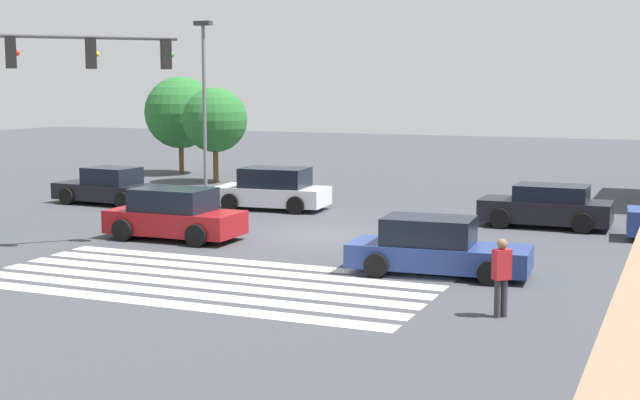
# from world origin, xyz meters

# --- Properties ---
(ground_plane) EXTENTS (110.37, 110.37, 0.00)m
(ground_plane) POSITION_xyz_m (0.00, 0.00, 0.00)
(ground_plane) COLOR #3D3F44
(crosswalk_markings) EXTENTS (11.40, 5.35, 0.01)m
(crosswalk_markings) POSITION_xyz_m (0.00, -7.29, 0.00)
(crosswalk_markings) COLOR silver
(crosswalk_markings) RESTS_ON ground_plane
(traffic_signal_mast) EXTENTS (4.82, 4.82, 6.38)m
(traffic_signal_mast) POSITION_xyz_m (-6.26, -6.26, 4.75)
(traffic_signal_mast) COLOR #47474C
(traffic_signal_mast) RESTS_ON ground_plane
(car_0) EXTENTS (4.31, 2.04, 1.45)m
(car_0) POSITION_xyz_m (6.49, 4.34, 0.70)
(car_0) COLOR black
(car_0) RESTS_ON ground_plane
(car_1) EXTENTS (4.41, 2.43, 1.62)m
(car_1) POSITION_xyz_m (-3.91, 4.65, 0.77)
(car_1) COLOR silver
(car_1) RESTS_ON ground_plane
(car_2) EXTENTS (4.67, 2.17, 1.46)m
(car_2) POSITION_xyz_m (5.02, -4.38, 0.67)
(car_2) COLOR navy
(car_2) RESTS_ON ground_plane
(car_3) EXTENTS (4.21, 2.12, 1.60)m
(car_3) POSITION_xyz_m (-3.87, -2.51, 0.76)
(car_3) COLOR maroon
(car_3) RESTS_ON ground_plane
(car_6) EXTENTS (4.69, 2.25, 1.50)m
(car_6) POSITION_xyz_m (-10.60, 3.43, 0.68)
(car_6) COLOR black
(car_6) RESTS_ON ground_plane
(pedestrian) EXTENTS (0.41, 0.41, 1.65)m
(pedestrian) POSITION_xyz_m (7.40, -7.94, 0.92)
(pedestrian) COLOR #38383D
(pedestrian) RESTS_ON ground_plane
(street_light_pole_a) EXTENTS (0.80, 0.36, 7.63)m
(street_light_pole_a) POSITION_xyz_m (-9.76, 9.61, 4.60)
(street_light_pole_a) COLOR slate
(street_light_pole_a) RESTS_ON ground_plane
(tree_corner_a) EXTENTS (3.82, 3.82, 5.20)m
(tree_corner_a) POSITION_xyz_m (-14.34, 14.99, 3.28)
(tree_corner_a) COLOR brown
(tree_corner_a) RESTS_ON ground_plane
(tree_corner_b) EXTENTS (3.14, 3.14, 4.64)m
(tree_corner_b) POSITION_xyz_m (-10.54, 11.97, 3.06)
(tree_corner_b) COLOR brown
(tree_corner_b) RESTS_ON ground_plane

